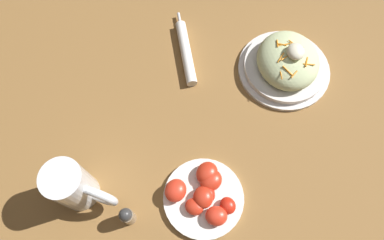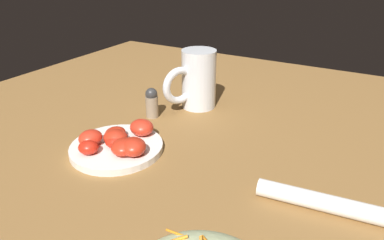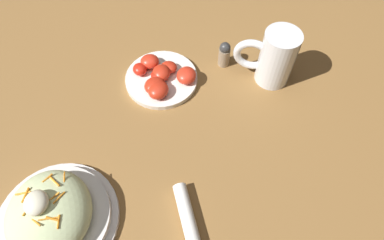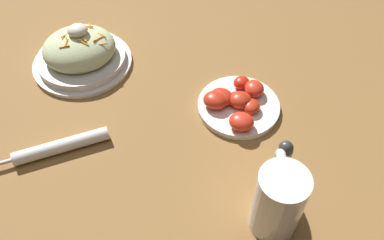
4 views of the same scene
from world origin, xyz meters
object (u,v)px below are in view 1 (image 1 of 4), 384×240
(tomato_plate, at_px, (204,195))
(salt_shaker, at_px, (128,216))
(salad_plate, at_px, (287,63))
(napkin_roll, at_px, (186,52))
(beer_mug, at_px, (75,187))

(tomato_plate, relative_size, salt_shaker, 2.57)
(salad_plate, bearing_deg, salt_shaker, 131.16)
(salad_plate, bearing_deg, napkin_roll, 75.41)
(napkin_roll, height_order, tomato_plate, tomato_plate)
(salad_plate, relative_size, salt_shaker, 3.32)
(tomato_plate, bearing_deg, beer_mug, 84.43)
(beer_mug, bearing_deg, napkin_roll, -35.75)
(beer_mug, bearing_deg, salt_shaker, -120.71)
(salad_plate, bearing_deg, beer_mug, 119.60)
(beer_mug, xyz_separation_m, napkin_roll, (0.35, -0.25, -0.05))
(salt_shaker, bearing_deg, tomato_plate, -77.59)
(beer_mug, bearing_deg, tomato_plate, -95.57)
(salad_plate, distance_m, salt_shaker, 0.52)
(beer_mug, relative_size, salt_shaker, 2.01)
(beer_mug, relative_size, napkin_roll, 0.63)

